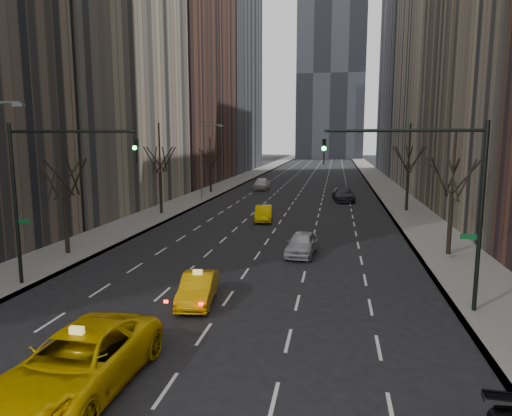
% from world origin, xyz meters
% --- Properties ---
extents(sidewalk_left, '(4.50, 320.00, 0.15)m').
position_xyz_m(sidewalk_left, '(-12.25, 70.00, 0.07)').
color(sidewalk_left, slate).
rests_on(sidewalk_left, ground).
extents(sidewalk_right, '(4.50, 320.00, 0.15)m').
position_xyz_m(sidewalk_right, '(12.25, 70.00, 0.07)').
color(sidewalk_right, slate).
rests_on(sidewalk_right, ground).
extents(bld_left_far, '(14.00, 28.00, 44.00)m').
position_xyz_m(bld_left_far, '(-21.50, 66.00, 22.00)').
color(bld_left_far, brown).
rests_on(bld_left_far, ground).
extents(bld_left_deep, '(14.00, 30.00, 60.00)m').
position_xyz_m(bld_left_deep, '(-21.50, 96.00, 30.00)').
color(bld_left_deep, slate).
rests_on(bld_left_deep, ground).
extents(bld_right_far, '(14.00, 28.00, 50.00)m').
position_xyz_m(bld_right_far, '(21.50, 64.00, 25.00)').
color(bld_right_far, '#B8AC8D').
rests_on(bld_right_far, ground).
extents(bld_right_deep, '(14.00, 30.00, 58.00)m').
position_xyz_m(bld_right_deep, '(21.50, 95.00, 29.00)').
color(bld_right_deep, slate).
rests_on(bld_right_deep, ground).
extents(tree_lw_b, '(3.36, 3.50, 7.82)m').
position_xyz_m(tree_lw_b, '(-12.00, 18.00, 3.72)').
color(tree_lw_b, black).
rests_on(tree_lw_b, ground).
extents(tree_lw_c, '(3.36, 3.50, 8.74)m').
position_xyz_m(tree_lw_c, '(-12.00, 34.00, 4.04)').
color(tree_lw_c, black).
rests_on(tree_lw_c, ground).
extents(tree_lw_d, '(3.36, 3.50, 7.36)m').
position_xyz_m(tree_lw_d, '(-12.00, 52.00, 3.56)').
color(tree_lw_d, black).
rests_on(tree_lw_d, ground).
extents(tree_rw_b, '(3.36, 3.50, 7.82)m').
position_xyz_m(tree_rw_b, '(12.00, 22.00, 3.72)').
color(tree_rw_b, black).
rests_on(tree_rw_b, ground).
extents(tree_rw_c, '(3.36, 3.50, 8.74)m').
position_xyz_m(tree_rw_c, '(12.00, 40.00, 4.04)').
color(tree_rw_c, black).
rests_on(tree_rw_c, ground).
extents(traffic_mast_left, '(6.69, 0.39, 8.00)m').
position_xyz_m(traffic_mast_left, '(-9.11, 12.00, 5.49)').
color(traffic_mast_left, black).
rests_on(traffic_mast_left, ground).
extents(traffic_mast_right, '(6.69, 0.39, 8.00)m').
position_xyz_m(traffic_mast_right, '(9.11, 12.00, 5.49)').
color(traffic_mast_right, black).
rests_on(traffic_mast_right, ground).
extents(streetlight_far, '(2.83, 0.22, 9.00)m').
position_xyz_m(streetlight_far, '(-10.84, 45.00, 5.62)').
color(streetlight_far, slate).
rests_on(streetlight_far, ground).
extents(taxi_suv, '(3.10, 6.47, 1.78)m').
position_xyz_m(taxi_suv, '(-2.50, 3.54, 0.89)').
color(taxi_suv, '#DEB104').
rests_on(taxi_suv, ground).
extents(taxi_sedan, '(1.90, 4.17, 1.33)m').
position_xyz_m(taxi_sedan, '(-1.22, 11.23, 0.66)').
color(taxi_sedan, '#E09C04').
rests_on(taxi_sedan, ground).
extents(silver_sedan_ahead, '(2.15, 4.48, 1.48)m').
position_xyz_m(silver_sedan_ahead, '(2.78, 20.70, 0.74)').
color(silver_sedan_ahead, '#ACAEB4').
rests_on(silver_sedan_ahead, ground).
extents(far_taxi, '(1.97, 4.37, 1.39)m').
position_xyz_m(far_taxi, '(-1.54, 32.24, 0.70)').
color(far_taxi, '#E9BD04').
rests_on(far_taxi, ground).
extents(far_suv_grey, '(2.90, 5.84, 1.63)m').
position_xyz_m(far_suv_grey, '(5.74, 46.96, 0.82)').
color(far_suv_grey, '#303036').
rests_on(far_suv_grey, ground).
extents(far_car_white, '(2.05, 5.05, 1.72)m').
position_xyz_m(far_car_white, '(-5.82, 57.44, 0.86)').
color(far_car_white, silver).
rests_on(far_car_white, ground).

